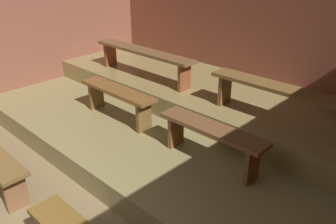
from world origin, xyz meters
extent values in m
cube|color=olive|center=(0.00, 2.32, -0.04)|extent=(6.39, 5.44, 0.08)
cube|color=brown|center=(0.00, 4.67, 1.33)|extent=(6.39, 0.06, 2.66)
cube|color=brown|center=(-2.83, 2.32, 1.33)|extent=(0.06, 5.44, 2.66)
cube|color=olive|center=(0.00, 3.14, 0.14)|extent=(5.59, 3.00, 0.29)
cube|color=olive|center=(0.00, 3.84, 0.43)|extent=(5.59, 1.60, 0.29)
cube|color=brown|center=(-0.36, 1.02, 0.19)|extent=(0.05, 0.22, 0.38)
cube|color=brown|center=(-0.76, 2.64, 0.68)|extent=(1.22, 0.27, 0.04)
cube|color=brown|center=(-1.25, 2.64, 0.47)|extent=(0.05, 0.22, 0.38)
cube|color=brown|center=(-0.27, 2.64, 0.47)|extent=(0.05, 0.22, 0.38)
cube|color=brown|center=(0.76, 2.64, 0.68)|extent=(1.22, 0.27, 0.04)
cube|color=brown|center=(0.27, 2.64, 0.47)|extent=(0.05, 0.22, 0.38)
cube|color=brown|center=(1.25, 2.64, 0.47)|extent=(0.05, 0.22, 0.38)
cube|color=brown|center=(-1.15, 3.46, 0.97)|extent=(1.87, 0.27, 0.04)
cube|color=brown|center=(-1.96, 3.46, 0.76)|extent=(0.05, 0.22, 0.38)
cube|color=brown|center=(-0.33, 3.46, 0.76)|extent=(0.05, 0.22, 0.38)
cube|color=brown|center=(1.15, 3.46, 0.97)|extent=(1.87, 0.27, 0.04)
cube|color=brown|center=(0.33, 3.46, 0.76)|extent=(0.05, 0.22, 0.38)
camera|label=1|loc=(2.60, 0.08, 2.32)|focal=37.14mm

